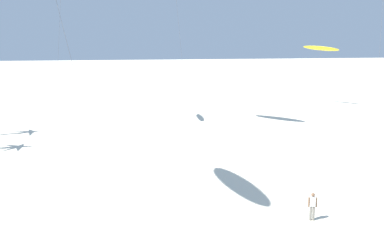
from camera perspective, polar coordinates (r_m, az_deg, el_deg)
The scene contains 2 objects.
flying_kite_1 at distance 64.10m, azimuth 15.76°, elevation 8.58°, with size 5.53×11.73×8.39m.
person_near_left at distance 27.10m, azimuth 14.77°, elevation -10.23°, with size 0.50×0.25×1.64m.
Camera 1 is at (0.92, 0.88, 10.84)m, focal length 42.83 mm.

